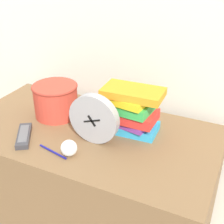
{
  "coord_description": "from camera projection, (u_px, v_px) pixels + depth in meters",
  "views": [
    {
      "loc": [
        0.58,
        -0.67,
        1.42
      ],
      "look_at": [
        0.12,
        0.3,
        0.83
      ],
      "focal_mm": 50.0,
      "sensor_mm": 36.0,
      "label": 1
    }
  ],
  "objects": [
    {
      "name": "wall_back",
      "position": [
        123.0,
        0.0,
        1.38
      ],
      "size": [
        6.0,
        0.04,
        2.4
      ],
      "color": "silver",
      "rests_on": "ground_plane"
    },
    {
      "name": "desk",
      "position": [
        90.0,
        195.0,
        1.49
      ],
      "size": [
        1.1,
        0.59,
        0.72
      ],
      "color": "brown",
      "rests_on": "ground_plane"
    },
    {
      "name": "desk_clock",
      "position": [
        94.0,
        119.0,
        1.2
      ],
      "size": [
        0.2,
        0.04,
        0.2
      ],
      "color": "#99999E",
      "rests_on": "desk"
    },
    {
      "name": "book_stack",
      "position": [
        129.0,
        109.0,
        1.27
      ],
      "size": [
        0.27,
        0.18,
        0.2
      ],
      "color": "#2D9ED1",
      "rests_on": "desk"
    },
    {
      "name": "basket",
      "position": [
        56.0,
        99.0,
        1.4
      ],
      "size": [
        0.2,
        0.2,
        0.15
      ],
      "color": "#C63D2D",
      "rests_on": "desk"
    },
    {
      "name": "tv_remote",
      "position": [
        24.0,
        136.0,
        1.26
      ],
      "size": [
        0.14,
        0.17,
        0.02
      ],
      "color": "#333338",
      "rests_on": "desk"
    },
    {
      "name": "crumpled_paper_ball",
      "position": [
        69.0,
        148.0,
        1.15
      ],
      "size": [
        0.06,
        0.06,
        0.06
      ],
      "color": "white",
      "rests_on": "desk"
    },
    {
      "name": "pen",
      "position": [
        53.0,
        152.0,
        1.18
      ],
      "size": [
        0.14,
        0.04,
        0.01
      ],
      "color": "navy",
      "rests_on": "desk"
    }
  ]
}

